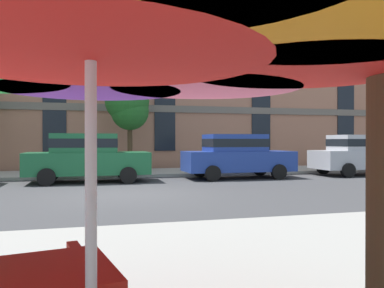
{
  "coord_description": "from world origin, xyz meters",
  "views": [
    {
      "loc": [
        -1.05,
        -11.03,
        1.52
      ],
      "look_at": [
        2.69,
        3.2,
        1.4
      ],
      "focal_mm": 36.32,
      "sensor_mm": 36.0,
      "label": 1
    }
  ],
  "objects_px": {
    "sedan_green": "(87,156)",
    "sedan_blue": "(237,155)",
    "street_tree_middle": "(128,105)",
    "patio_umbrella": "(91,21)",
    "sedan_silver": "(361,154)"
  },
  "relations": [
    {
      "from": "sedan_green",
      "to": "sedan_blue",
      "type": "distance_m",
      "value": 5.87
    },
    {
      "from": "street_tree_middle",
      "to": "patio_umbrella",
      "type": "xyz_separation_m",
      "value": [
        -1.72,
        -16.24,
        -1.07
      ]
    },
    {
      "from": "sedan_green",
      "to": "sedan_silver",
      "type": "xyz_separation_m",
      "value": [
        11.74,
        0.0,
        0.0
      ]
    },
    {
      "from": "sedan_blue",
      "to": "patio_umbrella",
      "type": "height_order",
      "value": "patio_umbrella"
    },
    {
      "from": "sedan_green",
      "to": "sedan_blue",
      "type": "relative_size",
      "value": 1.0
    },
    {
      "from": "sedan_blue",
      "to": "sedan_silver",
      "type": "height_order",
      "value": "same"
    },
    {
      "from": "sedan_silver",
      "to": "patio_umbrella",
      "type": "bearing_deg",
      "value": -132.46
    },
    {
      "from": "sedan_blue",
      "to": "patio_umbrella",
      "type": "xyz_separation_m",
      "value": [
        -5.75,
        -12.7,
        1.17
      ]
    },
    {
      "from": "sedan_green",
      "to": "patio_umbrella",
      "type": "relative_size",
      "value": 1.12
    },
    {
      "from": "sedan_blue",
      "to": "sedan_silver",
      "type": "xyz_separation_m",
      "value": [
        5.87,
        0.0,
        0.0
      ]
    },
    {
      "from": "patio_umbrella",
      "to": "sedan_green",
      "type": "bearing_deg",
      "value": 90.54
    },
    {
      "from": "sedan_silver",
      "to": "street_tree_middle",
      "type": "distance_m",
      "value": 10.75
    },
    {
      "from": "sedan_blue",
      "to": "sedan_green",
      "type": "bearing_deg",
      "value": 180.0
    },
    {
      "from": "sedan_silver",
      "to": "sedan_blue",
      "type": "bearing_deg",
      "value": 180.0
    },
    {
      "from": "street_tree_middle",
      "to": "patio_umbrella",
      "type": "distance_m",
      "value": 16.37
    }
  ]
}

